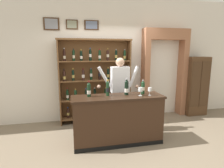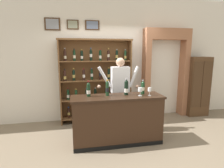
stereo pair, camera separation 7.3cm
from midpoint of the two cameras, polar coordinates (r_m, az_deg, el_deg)
The scene contains 13 objects.
ground_plane at distance 3.92m, azimuth 3.46°, elevation -17.66°, with size 14.00×14.00×0.02m, color #7A6B56.
back_wall at distance 4.95m, azimuth -0.81°, elevation 7.77°, with size 12.00×0.19×3.22m.
wine_shelf at distance 4.68m, azimuth -4.64°, elevation 1.50°, with size 1.83×0.31×2.12m.
archway_doorway at distance 5.36m, azimuth 16.33°, elevation 4.97°, with size 1.28×0.45×2.42m.
side_cabinet at distance 5.74m, azimuth 25.48°, elevation -0.67°, with size 0.61×0.38×1.67m.
tasting_counter at distance 3.70m, azimuth 2.24°, elevation -11.06°, with size 1.80×0.55×0.96m.
shopkeeper at distance 4.15m, azimuth 3.04°, elevation -0.68°, with size 0.97×0.22×1.68m.
tasting_bottle_super_tuscan at distance 3.52m, azimuth -6.78°, elevation -1.75°, with size 0.07×0.07×0.31m.
tasting_bottle_prosecco at distance 3.54m, azimuth -0.89°, elevation -1.30°, with size 0.07×0.07×0.32m.
tasting_bottle_brunello at distance 3.63m, azimuth 5.07°, elevation -1.08°, with size 0.08×0.08×0.33m.
tasting_bottle_riserva at distance 3.75m, azimuth 10.16°, elevation -1.05°, with size 0.07×0.07×0.29m.
wine_glass_spare at distance 3.64m, azimuth 12.23°, elevation -1.78°, with size 0.07×0.07×0.16m.
wine_glass_center at distance 3.59m, azimuth 9.39°, elevation -1.82°, with size 0.08×0.08×0.16m.
Camera 2 is at (-0.86, -3.36, 1.83)m, focal length 29.21 mm.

